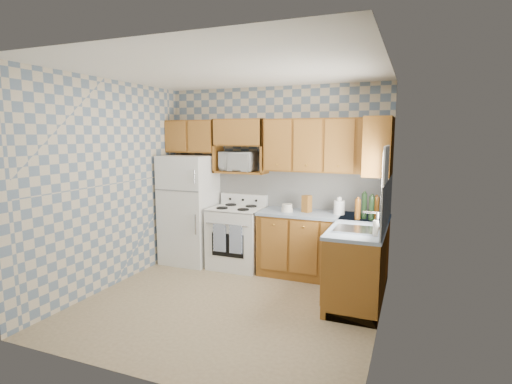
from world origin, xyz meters
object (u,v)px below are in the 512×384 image
microwave (239,161)px  electric_kettle (339,207)px  refrigerator (189,209)px  stove_body (237,238)px

microwave → electric_kettle: (1.56, -0.15, -0.58)m
refrigerator → stove_body: size_ratio=1.87×
stove_body → electric_kettle: electric_kettle is taller
stove_body → electric_kettle: 1.62m
refrigerator → electric_kettle: 2.33m
microwave → stove_body: bearing=-74.9°
stove_body → microwave: (-0.04, 0.19, 1.15)m
microwave → electric_kettle: size_ratio=2.82×
refrigerator → stove_body: refrigerator is taller
refrigerator → microwave: 1.09m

